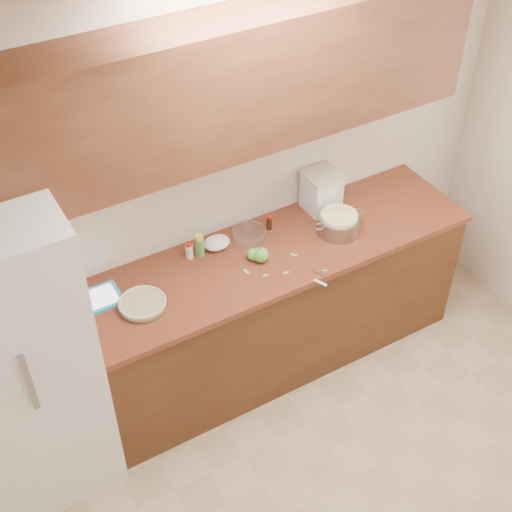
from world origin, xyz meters
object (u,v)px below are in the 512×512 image
flour_canister (321,191)px  tablet (97,299)px  pie (142,304)px  colander (339,223)px

flour_canister → tablet: 1.51m
pie → colander: (1.27, -0.00, 0.04)m
pie → colander: bearing=-0.1°
colander → pie: bearing=179.9°
flour_canister → tablet: flour_canister is taller
pie → flour_canister: flour_canister is taller
pie → tablet: 0.26m
pie → tablet: bearing=139.5°
pie → flour_canister: 1.33m
colander → flour_canister: (0.04, 0.25, 0.07)m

